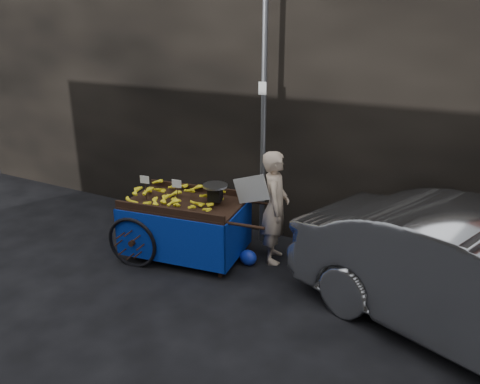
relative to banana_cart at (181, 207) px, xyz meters
The scene contains 6 objects.
ground 0.98m from the banana_cart, 30.47° to the right, with size 80.00×80.00×0.00m, color black.
building_wall 3.02m from the banana_cart, 68.31° to the left, with size 13.50×2.00×5.00m.
street_pole 1.79m from the banana_cart, 50.48° to the left, with size 0.12×0.10×4.00m.
banana_cart is the anchor object (origin of this frame).
vendor 1.35m from the banana_cart, 22.21° to the left, with size 0.86×0.70×1.64m.
plastic_bag 1.21m from the banana_cart, ahead, with size 0.25×0.20×0.23m, color #172DB0.
Camera 1 is at (3.19, -4.82, 3.30)m, focal length 35.00 mm.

